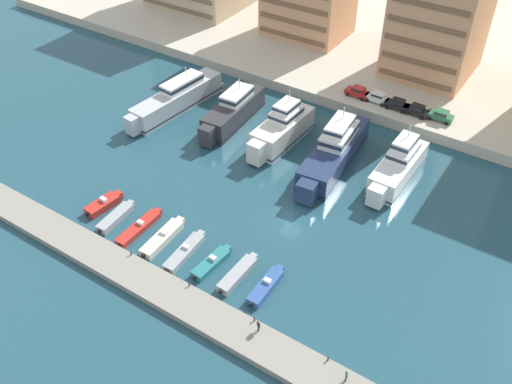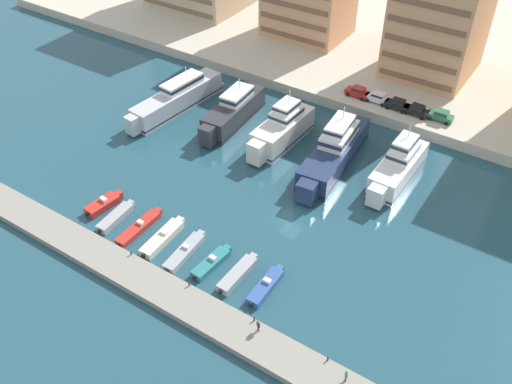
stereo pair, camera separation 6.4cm
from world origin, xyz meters
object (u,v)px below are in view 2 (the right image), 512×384
object	(u,v)px
motorboat_grey_center	(185,252)
car_red_far_left	(358,91)
motorboat_red_mid_left	(139,227)
motorboat_teal_center_right	(212,262)
motorboat_grey_left	(116,217)
yacht_silver_far_left	(177,98)
motorboat_blue_right	(266,286)
pedestrian_near_edge	(346,375)
car_white_left	(378,97)
pedestrian_mid_deck	(258,325)
yacht_navy_center_left	(334,150)
motorboat_cream_center_left	(163,238)
yacht_ivory_mid_left	(282,129)
car_black_center_left	(417,110)
car_green_center	(441,115)
motorboat_grey_mid_right	(238,274)
yacht_white_center	(398,166)
car_black_mid_left	(398,104)
motorboat_red_far_left	(104,204)
yacht_charcoal_left	(233,111)

from	to	relation	value
motorboat_grey_center	car_red_far_left	distance (m)	44.17
motorboat_red_mid_left	motorboat_teal_center_right	size ratio (longest dim) A/B	1.22
car_red_far_left	motorboat_grey_left	bearing A→B (deg)	-108.04
yacht_silver_far_left	car_red_far_left	size ratio (longest dim) A/B	5.14
motorboat_blue_right	pedestrian_near_edge	world-z (taller)	pedestrian_near_edge
car_white_left	pedestrian_mid_deck	size ratio (longest dim) A/B	2.51
yacht_silver_far_left	car_white_left	size ratio (longest dim) A/B	5.20
yacht_navy_center_left	motorboat_cream_center_left	xyz separation A→B (m)	(-10.82, -26.75, -1.93)
yacht_ivory_mid_left	motorboat_grey_left	distance (m)	29.25
yacht_ivory_mid_left	car_red_far_left	distance (m)	17.24
motorboat_blue_right	car_black_center_left	world-z (taller)	car_black_center_left
motorboat_teal_center_right	motorboat_blue_right	world-z (taller)	motorboat_blue_right
car_green_center	pedestrian_near_edge	xyz separation A→B (m)	(8.04, -50.01, -1.00)
motorboat_grey_mid_right	car_black_center_left	xyz separation A→B (m)	(5.47, 43.43, 2.34)
motorboat_grey_left	motorboat_blue_right	world-z (taller)	motorboat_blue_right
yacht_silver_far_left	pedestrian_near_edge	bearing A→B (deg)	-33.61
yacht_white_center	motorboat_grey_left	xyz separation A→B (m)	(-28.08, -29.03, -1.82)
yacht_ivory_mid_left	car_black_mid_left	size ratio (longest dim) A/B	3.70
motorboat_red_far_left	motorboat_red_mid_left	bearing A→B (deg)	-5.50
yacht_navy_center_left	yacht_white_center	size ratio (longest dim) A/B	1.35
motorboat_grey_center	motorboat_grey_left	bearing A→B (deg)	-179.46
yacht_charcoal_left	car_black_center_left	bearing A→B (deg)	31.90
yacht_ivory_mid_left	car_black_mid_left	distance (m)	20.55
yacht_navy_center_left	motorboat_grey_center	distance (m)	28.04
car_white_left	motorboat_red_mid_left	bearing A→B (deg)	-107.78
car_white_left	car_green_center	xyz separation A→B (m)	(10.82, 0.39, 0.00)
car_black_center_left	car_red_far_left	bearing A→B (deg)	179.78
motorboat_teal_center_right	motorboat_grey_mid_right	world-z (taller)	motorboat_teal_center_right
pedestrian_mid_deck	motorboat_blue_right	bearing A→B (deg)	115.17
yacht_silver_far_left	motorboat_grey_center	size ratio (longest dim) A/B	2.67
yacht_navy_center_left	car_black_mid_left	world-z (taller)	yacht_navy_center_left
yacht_navy_center_left	motorboat_red_far_left	xyz separation A→B (m)	(-21.89, -26.23, -1.89)
yacht_silver_far_left	yacht_charcoal_left	distance (m)	10.57
motorboat_grey_mid_right	motorboat_red_mid_left	bearing A→B (deg)	-178.63
car_black_center_left	pedestrian_mid_deck	world-z (taller)	car_black_center_left
yacht_silver_far_left	motorboat_blue_right	distance (m)	42.64
motorboat_grey_mid_right	motorboat_blue_right	distance (m)	3.86
motorboat_red_mid_left	car_white_left	world-z (taller)	car_white_left
motorboat_grey_center	yacht_charcoal_left	bearing A→B (deg)	113.49
motorboat_cream_center_left	car_black_mid_left	world-z (taller)	car_black_mid_left
motorboat_red_far_left	motorboat_grey_left	world-z (taller)	motorboat_red_far_left
yacht_charcoal_left	car_white_left	distance (m)	24.46
motorboat_red_far_left	car_green_center	xyz separation A→B (m)	(32.04, 43.68, 2.30)
car_black_mid_left	car_green_center	world-z (taller)	same
motorboat_red_far_left	motorboat_cream_center_left	bearing A→B (deg)	-2.68
motorboat_grey_center	car_green_center	xyz separation A→B (m)	(17.06, 44.55, 2.41)
motorboat_red_mid_left	motorboat_grey_center	xyz separation A→B (m)	(7.86, -0.18, 0.04)
pedestrian_near_edge	motorboat_grey_center	bearing A→B (deg)	167.73
yacht_silver_far_left	yacht_charcoal_left	xyz separation A→B (m)	(10.41, 1.87, 0.07)
motorboat_grey_mid_right	motorboat_grey_left	bearing A→B (deg)	-178.04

